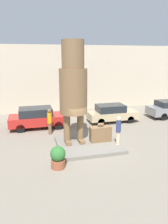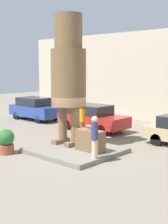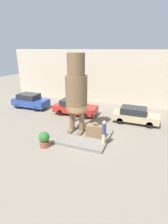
{
  "view_description": "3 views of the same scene",
  "coord_description": "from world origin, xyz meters",
  "px_view_note": "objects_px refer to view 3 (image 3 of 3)",
  "views": [
    {
      "loc": [
        -3.49,
        -12.15,
        5.44
      ],
      "look_at": [
        -0.2,
        0.28,
        2.12
      ],
      "focal_mm": 35.0,
      "sensor_mm": 36.0,
      "label": 1
    },
    {
      "loc": [
        9.63,
        -10.06,
        3.88
      ],
      "look_at": [
        0.31,
        0.24,
        1.89
      ],
      "focal_mm": 50.0,
      "sensor_mm": 36.0,
      "label": 2
    },
    {
      "loc": [
        4.34,
        -11.42,
        6.64
      ],
      "look_at": [
        -0.09,
        0.11,
        2.1
      ],
      "focal_mm": 28.0,
      "sensor_mm": 36.0,
      "label": 3
    }
  ],
  "objects_px": {
    "tourist": "(104,131)",
    "parked_car_tan": "(135,115)",
    "planter_pot": "(44,139)",
    "statue_figure": "(76,88)",
    "parked_car_blue": "(30,101)",
    "giant_suitcase": "(95,131)",
    "parked_car_red": "(75,107)",
    "worker_hivis": "(74,111)"
  },
  "relations": [
    {
      "from": "tourist",
      "to": "parked_car_blue",
      "type": "distance_m",
      "value": 11.49
    },
    {
      "from": "statue_figure",
      "to": "tourist",
      "type": "bearing_deg",
      "value": -22.74
    },
    {
      "from": "tourist",
      "to": "planter_pot",
      "type": "distance_m",
      "value": 4.25
    },
    {
      "from": "statue_figure",
      "to": "giant_suitcase",
      "type": "xyz_separation_m",
      "value": [
        1.64,
        -0.32,
        -3.1
      ]
    },
    {
      "from": "tourist",
      "to": "worker_hivis",
      "type": "relative_size",
      "value": 0.94
    },
    {
      "from": "giant_suitcase",
      "to": "parked_car_blue",
      "type": "height_order",
      "value": "parked_car_blue"
    },
    {
      "from": "statue_figure",
      "to": "giant_suitcase",
      "type": "bearing_deg",
      "value": -10.89
    },
    {
      "from": "tourist",
      "to": "parked_car_red",
      "type": "bearing_deg",
      "value": 131.46
    },
    {
      "from": "parked_car_tan",
      "to": "worker_hivis",
      "type": "relative_size",
      "value": 2.26
    },
    {
      "from": "giant_suitcase",
      "to": "worker_hivis",
      "type": "xyz_separation_m",
      "value": [
        -2.88,
        2.63,
        0.33
      ]
    },
    {
      "from": "tourist",
      "to": "worker_hivis",
      "type": "distance_m",
      "value": 5.05
    },
    {
      "from": "tourist",
      "to": "parked_car_red",
      "type": "relative_size",
      "value": 0.39
    },
    {
      "from": "statue_figure",
      "to": "parked_car_tan",
      "type": "distance_m",
      "value": 6.51
    },
    {
      "from": "statue_figure",
      "to": "worker_hivis",
      "type": "bearing_deg",
      "value": 118.13
    },
    {
      "from": "statue_figure",
      "to": "parked_car_blue",
      "type": "xyz_separation_m",
      "value": [
        -7.71,
        4.18,
        -2.93
      ]
    },
    {
      "from": "statue_figure",
      "to": "tourist",
      "type": "relative_size",
      "value": 3.51
    },
    {
      "from": "parked_car_tan",
      "to": "worker_hivis",
      "type": "xyz_separation_m",
      "value": [
        -5.39,
        -1.69,
        0.23
      ]
    },
    {
      "from": "tourist",
      "to": "parked_car_tan",
      "type": "xyz_separation_m",
      "value": [
        1.64,
        5.06,
        -0.38
      ]
    },
    {
      "from": "parked_car_blue",
      "to": "worker_hivis",
      "type": "bearing_deg",
      "value": -16.06
    },
    {
      "from": "giant_suitcase",
      "to": "tourist",
      "type": "bearing_deg",
      "value": -40.11
    },
    {
      "from": "tourist",
      "to": "parked_car_tan",
      "type": "height_order",
      "value": "tourist"
    },
    {
      "from": "parked_car_red",
      "to": "parked_car_tan",
      "type": "relative_size",
      "value": 1.08
    },
    {
      "from": "giant_suitcase",
      "to": "worker_hivis",
      "type": "distance_m",
      "value": 3.91
    },
    {
      "from": "parked_car_tan",
      "to": "planter_pot",
      "type": "height_order",
      "value": "parked_car_tan"
    },
    {
      "from": "parked_car_tan",
      "to": "planter_pot",
      "type": "xyz_separation_m",
      "value": [
        -5.53,
        -6.66,
        -0.2
      ]
    },
    {
      "from": "parked_car_tan",
      "to": "planter_pot",
      "type": "distance_m",
      "value": 8.66
    },
    {
      "from": "statue_figure",
      "to": "giant_suitcase",
      "type": "height_order",
      "value": "statue_figure"
    },
    {
      "from": "tourist",
      "to": "planter_pot",
      "type": "bearing_deg",
      "value": -157.8
    },
    {
      "from": "parked_car_red",
      "to": "planter_pot",
      "type": "relative_size",
      "value": 3.95
    },
    {
      "from": "statue_figure",
      "to": "tourist",
      "type": "xyz_separation_m",
      "value": [
        2.52,
        -1.05,
        -2.63
      ]
    },
    {
      "from": "tourist",
      "to": "parked_car_red",
      "type": "distance_m",
      "value": 6.77
    },
    {
      "from": "statue_figure",
      "to": "parked_car_blue",
      "type": "bearing_deg",
      "value": 151.55
    },
    {
      "from": "statue_figure",
      "to": "parked_car_tan",
      "type": "relative_size",
      "value": 1.47
    },
    {
      "from": "planter_pot",
      "to": "parked_car_tan",
      "type": "bearing_deg",
      "value": 50.26
    },
    {
      "from": "giant_suitcase",
      "to": "parked_car_tan",
      "type": "bearing_deg",
      "value": 59.83
    },
    {
      "from": "giant_suitcase",
      "to": "planter_pot",
      "type": "height_order",
      "value": "giant_suitcase"
    },
    {
      "from": "parked_car_tan",
      "to": "parked_car_red",
      "type": "bearing_deg",
      "value": 179.96
    },
    {
      "from": "giant_suitcase",
      "to": "parked_car_red",
      "type": "distance_m",
      "value": 5.63
    },
    {
      "from": "giant_suitcase",
      "to": "parked_car_blue",
      "type": "distance_m",
      "value": 10.37
    },
    {
      "from": "parked_car_red",
      "to": "worker_hivis",
      "type": "relative_size",
      "value": 2.43
    },
    {
      "from": "statue_figure",
      "to": "worker_hivis",
      "type": "relative_size",
      "value": 3.32
    },
    {
      "from": "parked_car_blue",
      "to": "worker_hivis",
      "type": "xyz_separation_m",
      "value": [
        6.47,
        -1.86,
        0.16
      ]
    }
  ]
}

